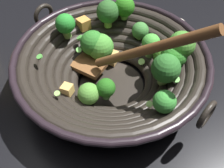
% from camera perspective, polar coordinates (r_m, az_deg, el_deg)
% --- Properties ---
extents(ground_plane, '(4.00, 4.00, 0.00)m').
position_cam_1_polar(ground_plane, '(0.60, -0.12, -0.56)').
color(ground_plane, black).
extents(wok, '(0.40, 0.40, 0.24)m').
position_cam_1_polar(wok, '(0.56, 0.22, 4.07)').
color(wok, black).
rests_on(wok, ground).
extents(garlic_bulb, '(0.04, 0.04, 0.04)m').
position_cam_1_polar(garlic_bulb, '(0.75, 13.91, 11.89)').
color(garlic_bulb, silver).
rests_on(garlic_bulb, ground).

